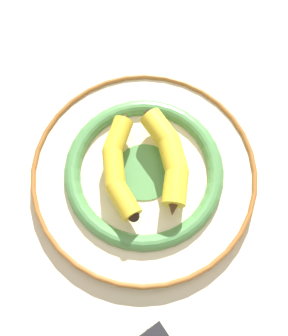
# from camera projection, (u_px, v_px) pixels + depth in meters

# --- Properties ---
(ground_plane) EXTENTS (2.80, 2.80, 0.00)m
(ground_plane) POSITION_uv_depth(u_px,v_px,m) (138.00, 155.00, 0.68)
(ground_plane) COLOR beige
(decorative_bowl) EXTENTS (0.38, 0.38, 0.03)m
(decorative_bowl) POSITION_uv_depth(u_px,v_px,m) (144.00, 172.00, 0.66)
(decorative_bowl) COLOR beige
(decorative_bowl) RESTS_ON ground_plane
(banana_a) EXTENTS (0.17, 0.10, 0.04)m
(banana_a) POSITION_uv_depth(u_px,v_px,m) (170.00, 159.00, 0.62)
(banana_a) COLOR yellow
(banana_a) RESTS_ON decorative_bowl
(banana_b) EXTENTS (0.18, 0.09, 0.03)m
(banana_b) POSITION_uv_depth(u_px,v_px,m) (118.00, 165.00, 0.62)
(banana_b) COLOR gold
(banana_b) RESTS_ON decorative_bowl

